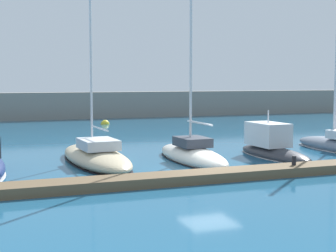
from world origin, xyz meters
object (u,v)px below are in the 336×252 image
at_px(sailboat_ivory_fourth, 192,154).
at_px(motorboat_charcoal_fifth, 272,147).
at_px(dock_bollard, 294,160).
at_px(mooring_buoy_yellow, 105,124).
at_px(sailboat_sand_third, 96,156).

height_order(sailboat_ivory_fourth, motorboat_charcoal_fifth, sailboat_ivory_fourth).
bearing_deg(dock_bollard, motorboat_charcoal_fifth, 69.29).
bearing_deg(dock_bollard, sailboat_ivory_fourth, 121.60).
bearing_deg(sailboat_ivory_fourth, mooring_buoy_yellow, -3.17).
bearing_deg(sailboat_ivory_fourth, motorboat_charcoal_fifth, -94.04).
height_order(mooring_buoy_yellow, dock_bollard, dock_bollard).
relative_size(sailboat_sand_third, mooring_buoy_yellow, 20.47).
height_order(motorboat_charcoal_fifth, mooring_buoy_yellow, motorboat_charcoal_fifth).
distance_m(sailboat_ivory_fourth, motorboat_charcoal_fifth, 4.88).
relative_size(sailboat_ivory_fourth, mooring_buoy_yellow, 18.69).
relative_size(sailboat_ivory_fourth, dock_bollard, 36.25).
height_order(sailboat_sand_third, sailboat_ivory_fourth, sailboat_sand_third).
bearing_deg(motorboat_charcoal_fifth, dock_bollard, 156.76).
distance_m(sailboat_sand_third, motorboat_charcoal_fifth, 9.99).
relative_size(motorboat_charcoal_fifth, dock_bollard, 14.22).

